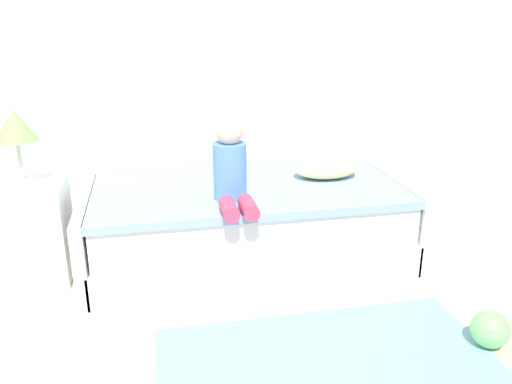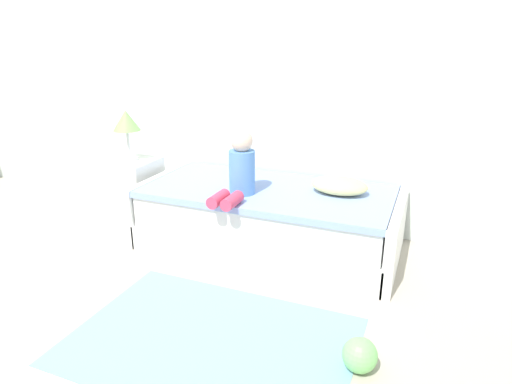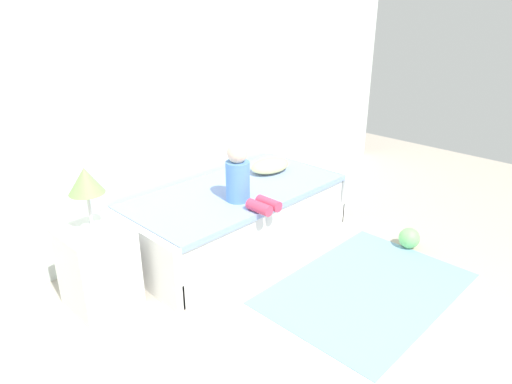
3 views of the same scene
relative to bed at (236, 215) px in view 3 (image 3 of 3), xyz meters
The scene contains 8 objects.
wall_rear 1.45m from the bed, 132.39° to the left, with size 7.20×0.10×2.90m, color silver.
bed is the anchor object (origin of this frame).
nightstand 1.35m from the bed, behind, with size 0.44×0.44×0.60m, color white.
table_lamp 1.52m from the bed, behind, with size 0.24×0.24×0.45m.
child_figure 0.53m from the bed, 122.45° to the right, with size 0.20×0.51×0.50m.
pillow 0.65m from the bed, 10.18° to the left, with size 0.44×0.30×0.13m, color #F2E58C.
toy_ball 1.57m from the bed, 51.26° to the right, with size 0.19×0.19×0.19m, color #7FD872.
area_rug 1.33m from the bed, 83.21° to the right, with size 1.60×1.10×0.01m, color #7AA8CC.
Camera 3 is at (-2.06, -0.79, 2.08)m, focal length 32.57 mm.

